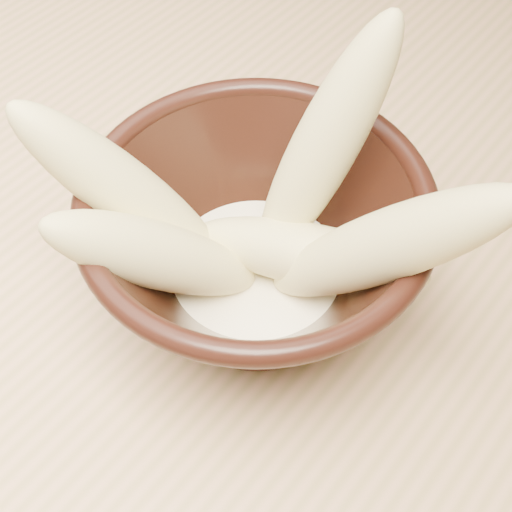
% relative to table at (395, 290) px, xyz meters
% --- Properties ---
extents(table, '(1.20, 0.80, 0.75)m').
position_rel_table_xyz_m(table, '(0.00, 0.00, 0.00)').
color(table, tan).
rests_on(table, ground).
extents(bowl, '(0.21, 0.21, 0.12)m').
position_rel_table_xyz_m(bowl, '(-0.05, -0.12, 0.15)').
color(bowl, black).
rests_on(bowl, table).
extents(milk_puddle, '(0.12, 0.12, 0.02)m').
position_rel_table_xyz_m(milk_puddle, '(-0.05, -0.12, 0.12)').
color(milk_puddle, '#FEF2CD').
rests_on(milk_puddle, bowl).
extents(banana_upright, '(0.07, 0.12, 0.18)m').
position_rel_table_xyz_m(banana_upright, '(-0.04, -0.08, 0.20)').
color(banana_upright, '#E3D586').
rests_on(banana_upright, bowl).
extents(banana_left, '(0.14, 0.11, 0.15)m').
position_rel_table_xyz_m(banana_left, '(-0.12, -0.17, 0.19)').
color(banana_left, '#E3D586').
rests_on(banana_left, bowl).
extents(banana_right, '(0.16, 0.08, 0.17)m').
position_rel_table_xyz_m(banana_right, '(0.03, -0.11, 0.19)').
color(banana_right, '#E3D586').
rests_on(banana_right, bowl).
extents(banana_across, '(0.16, 0.09, 0.05)m').
position_rel_table_xyz_m(banana_across, '(-0.02, -0.11, 0.15)').
color(banana_across, '#E3D586').
rests_on(banana_across, bowl).
extents(banana_front, '(0.11, 0.14, 0.13)m').
position_rel_table_xyz_m(banana_front, '(-0.08, -0.18, 0.17)').
color(banana_front, '#E3D586').
rests_on(banana_front, bowl).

